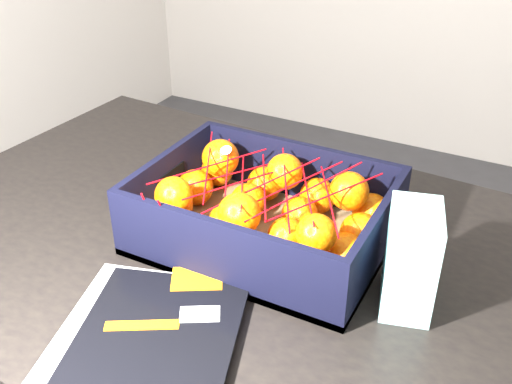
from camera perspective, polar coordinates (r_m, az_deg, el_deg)
The scene contains 6 objects.
table at distance 1.07m, azimuth -2.28°, elevation -8.97°, with size 1.24×0.87×0.75m.
magazine_stack at distance 0.83m, azimuth -10.54°, elevation -13.87°, with size 0.31×0.34×0.02m.
produce_crate at distance 0.99m, azimuth 0.81°, elevation -2.85°, with size 0.39×0.29×0.12m.
clementine_heap at distance 0.97m, azimuth 0.96°, elevation -1.83°, with size 0.37×0.28×0.12m.
mesh_net at distance 0.94m, azimuth 0.19°, elevation 0.71°, with size 0.32×0.26×0.09m.
retail_carton at distance 0.86m, azimuth 14.51°, elevation -6.23°, with size 0.07×0.10×0.16m, color white.
Camera 1 is at (0.26, -0.99, 1.33)m, focal length 42.00 mm.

